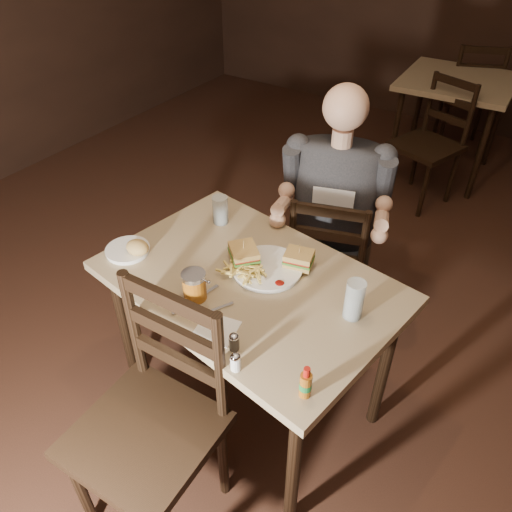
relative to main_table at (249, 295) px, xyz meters
The scene contains 24 objects.
room_shell 0.77m from the main_table, 69.20° to the left, with size 7.00×7.00×7.00m.
main_table is the anchor object (origin of this frame).
bg_table 2.77m from the main_table, 89.09° to the left, with size 0.84×0.84×0.77m.
chair_far 0.72m from the main_table, 86.49° to the left, with size 0.40×0.44×0.87m, color black, non-canonical shape.
chair_near 0.65m from the main_table, 92.00° to the right, with size 0.46×0.50×1.00m, color black, non-canonical shape.
bg_chair_far 3.32m from the main_table, 89.24° to the left, with size 0.43×0.47×0.93m, color black, non-canonical shape.
bg_chair_near 2.23m from the main_table, 88.86° to the left, with size 0.41×0.45×0.89m, color black, non-canonical shape.
diner 0.66m from the main_table, 84.97° to the left, with size 0.52×0.41×0.90m, color #323238, non-canonical shape.
dinner_plate 0.13m from the main_table, 67.84° to the left, with size 0.27×0.27×0.02m, color white.
sandwich_left 0.18m from the main_table, 135.30° to the left, with size 0.12×0.10×0.10m, color tan, non-canonical shape.
sandwich_right 0.26m from the main_table, 52.24° to the left, with size 0.11×0.09×0.10m, color tan, non-canonical shape.
fries_pile 0.12m from the main_table, behind, with size 0.22×0.16×0.04m, color #E8CC5D, non-canonical shape.
ketchup_dollop 0.17m from the main_table, 10.48° to the left, with size 0.04×0.04×0.01m, color maroon.
glass_left 0.44m from the main_table, 141.65° to the left, with size 0.07×0.07×0.13m, color silver.
glass_right 0.45m from the main_table, ahead, with size 0.07×0.07×0.15m, color silver.
hot_sauce 0.58m from the main_table, 38.72° to the right, with size 0.04×0.04×0.12m, color #934F11, non-canonical shape.
salt_shaker 0.46m from the main_table, 61.63° to the right, with size 0.04×0.04×0.06m, color white, non-canonical shape.
pepper_shaker 0.38m from the main_table, 64.02° to the right, with size 0.03×0.03×0.06m, color #38332D, non-canonical shape.
syrup_dispenser 0.27m from the main_table, 118.80° to the right, with size 0.09×0.09×0.12m, color #934F11, non-canonical shape.
napkin 0.30m from the main_table, 79.09° to the right, with size 0.14×0.13×0.00m, color white.
knife 0.25m from the main_table, 114.99° to the right, with size 0.01×0.22×0.01m, color silver.
fork 0.23m from the main_table, 91.35° to the right, with size 0.01×0.15×0.00m, color silver.
side_plate 0.54m from the main_table, 165.41° to the right, with size 0.18×0.18×0.01m, color white.
bread_roll 0.50m from the main_table, 164.57° to the right, with size 0.10×0.08×0.06m, color tan.
Camera 1 is at (0.72, -1.48, 2.04)m, focal length 35.00 mm.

